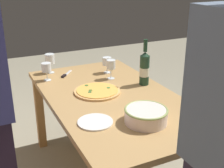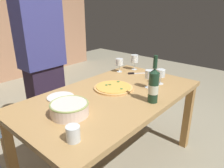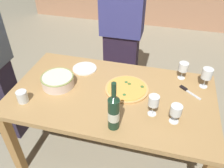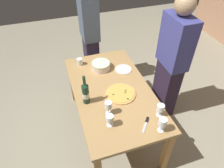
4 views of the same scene
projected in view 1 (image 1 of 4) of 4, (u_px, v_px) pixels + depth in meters
The scene contains 11 objects.
dining_table at pixel (112, 107), 2.23m from camera, with size 1.60×0.90×0.75m.
pizza at pixel (97, 91), 2.25m from camera, with size 0.35×0.35×0.02m.
serving_bowl at pixel (146, 115), 1.80m from camera, with size 0.26×0.26×0.09m.
wine_bottle at pixel (145, 68), 2.36m from camera, with size 0.08×0.08×0.37m.
wine_glass_near_pizza at pixel (107, 62), 2.64m from camera, with size 0.08×0.08×0.14m.
wine_glass_by_bottle at pixel (46, 68), 2.46m from camera, with size 0.08×0.08×0.15m.
wine_glass_far_left at pixel (50, 60), 2.63m from camera, with size 0.08×0.08×0.17m.
wine_glass_far_right at pixel (111, 65), 2.49m from camera, with size 0.07×0.07×0.16m.
cup_amber at pixel (197, 119), 1.76m from camera, with size 0.08×0.08×0.09m, color white.
side_plate at pixel (95, 122), 1.81m from camera, with size 0.22×0.22×0.01m, color white.
pizza_knife at pixel (65, 75), 2.61m from camera, with size 0.17×0.14×0.02m.
Camera 1 is at (-1.82, 0.87, 1.63)m, focal length 48.01 mm.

